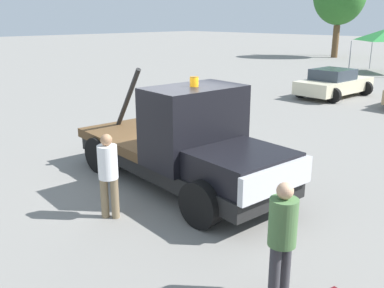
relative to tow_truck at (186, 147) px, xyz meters
The scene contains 6 objects.
ground_plane 1.03m from the tow_truck, behind, with size 160.00×160.00×0.00m, color gray.
tow_truck is the anchor object (origin of this frame).
person_near_truck 4.12m from the tow_truck, 26.79° to the right, with size 0.37×0.37×1.69m.
person_at_hood 2.04m from the tow_truck, 89.47° to the right, with size 0.37×0.37×1.65m.
parked_car_cream 13.36m from the tow_truck, 103.84° to the left, with size 2.54×4.38×1.34m.
utility_pole 37.69m from the tow_truck, 112.13° to the left, with size 2.20×0.24×8.41m.
Camera 1 is at (6.72, -6.25, 3.67)m, focal length 40.00 mm.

